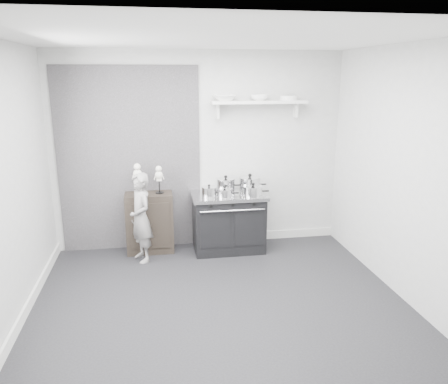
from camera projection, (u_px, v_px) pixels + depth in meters
The scene contains 16 objects.
ground at pixel (220, 304), 4.68m from camera, with size 4.00×4.00×0.00m, color black.
room_shell at pixel (208, 151), 4.38m from camera, with size 4.02×3.62×2.71m.
wall_shelf at pixel (259, 103), 5.88m from camera, with size 1.30×0.26×0.24m.
stove at pixel (229, 222), 6.03m from camera, with size 1.01×0.63×0.81m.
side_cabinet at pixel (150, 222), 5.99m from camera, with size 0.63×0.37×0.82m, color black.
child at pixel (141, 218), 5.63m from camera, with size 0.43×0.28×1.18m, color gray.
pot_front_left at pixel (209, 192), 5.76m from camera, with size 0.28×0.20×0.18m.
pot_back_left at pixel (226, 185), 6.02m from camera, with size 0.35×0.26×0.23m.
pot_back_right at pixel (250, 184), 6.04m from camera, with size 0.38×0.30×0.25m.
pot_front_right at pixel (253, 191), 5.80m from camera, with size 0.35×0.26×0.19m.
pot_front_center at pixel (225, 193), 5.76m from camera, with size 0.29×0.20×0.15m.
skeleton_full at pixel (138, 176), 5.80m from camera, with size 0.14×0.09×0.48m, color white, non-canonical shape.
skeleton_torso at pixel (159, 177), 5.85m from camera, with size 0.12×0.08×0.44m, color white, non-canonical shape.
bowl_large at pixel (225, 98), 5.78m from camera, with size 0.32×0.32×0.08m, color white.
bowl_small at pixel (260, 98), 5.85m from camera, with size 0.24×0.24×0.07m, color white.
plate_stack at pixel (289, 98), 5.92m from camera, with size 0.25×0.25×0.06m, color silver.
Camera 1 is at (-0.64, -4.15, 2.38)m, focal length 35.00 mm.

